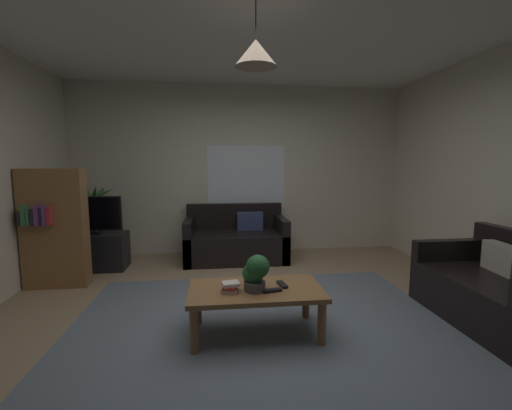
{
  "coord_description": "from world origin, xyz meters",
  "views": [
    {
      "loc": [
        -0.39,
        -3.0,
        1.47
      ],
      "look_at": [
        0.0,
        0.3,
        1.05
      ],
      "focal_mm": 23.66,
      "sensor_mm": 36.0,
      "label": 1
    }
  ],
  "objects": [
    {
      "name": "tv_stand",
      "position": [
        -2.1,
        1.77,
        0.25
      ],
      "size": [
        0.9,
        0.44,
        0.5
      ],
      "primitive_type": "cube",
      "color": "black",
      "rests_on": "ground"
    },
    {
      "name": "ceiling",
      "position": [
        0.0,
        0.0,
        2.72
      ],
      "size": [
        5.3,
        5.04,
        0.02
      ],
      "primitive_type": "cube",
      "color": "white"
    },
    {
      "name": "couch_under_window",
      "position": [
        -0.1,
        2.04,
        0.27
      ],
      "size": [
        1.51,
        0.84,
        0.82
      ],
      "color": "black",
      "rests_on": "ground"
    },
    {
      "name": "floor",
      "position": [
        0.0,
        0.0,
        -0.01
      ],
      "size": [
        5.3,
        5.04,
        0.02
      ],
      "primitive_type": "cube",
      "color": "#9E8466",
      "rests_on": "ground"
    },
    {
      "name": "remote_on_table_1",
      "position": [
        0.06,
        -0.36,
        0.42
      ],
      "size": [
        0.17,
        0.08,
        0.02
      ],
      "primitive_type": "cube",
      "rotation": [
        0.0,
        0.0,
        4.91
      ],
      "color": "black",
      "rests_on": "coffee_table"
    },
    {
      "name": "book_on_table_0",
      "position": [
        -0.29,
        -0.32,
        0.42
      ],
      "size": [
        0.14,
        0.13,
        0.03
      ],
      "primitive_type": "cube",
      "rotation": [
        0.0,
        0.0,
        -0.22
      ],
      "color": "beige",
      "rests_on": "coffee_table"
    },
    {
      "name": "remote_on_table_0",
      "position": [
        0.17,
        -0.23,
        0.42
      ],
      "size": [
        0.08,
        0.17,
        0.02
      ],
      "primitive_type": "cube",
      "rotation": [
        0.0,
        0.0,
        0.18
      ],
      "color": "black",
      "rests_on": "coffee_table"
    },
    {
      "name": "bookshelf_corner",
      "position": [
        -2.28,
        1.13,
        0.71
      ],
      "size": [
        0.7,
        0.31,
        1.4
      ],
      "color": "olive",
      "rests_on": "ground"
    },
    {
      "name": "book_on_table_1",
      "position": [
        -0.29,
        -0.33,
        0.45
      ],
      "size": [
        0.13,
        0.13,
        0.02
      ],
      "primitive_type": "cube",
      "rotation": [
        0.0,
        0.0,
        -0.28
      ],
      "color": "#B22D2D",
      "rests_on": "coffee_table"
    },
    {
      "name": "window_pane",
      "position": [
        0.1,
        2.52,
        1.23
      ],
      "size": [
        1.26,
        0.01,
        1.04
      ],
      "primitive_type": "cube",
      "color": "white"
    },
    {
      "name": "rug",
      "position": [
        0.0,
        -0.2,
        0.0
      ],
      "size": [
        3.44,
        2.77,
        0.01
      ],
      "primitive_type": "cube",
      "color": "slate",
      "rests_on": "ground"
    },
    {
      "name": "potted_palm_corner",
      "position": [
        -2.28,
        2.3,
        0.55
      ],
      "size": [
        0.74,
        0.83,
        1.24
      ],
      "color": "#B77051",
      "rests_on": "ground"
    },
    {
      "name": "book_on_table_2",
      "position": [
        -0.28,
        -0.32,
        0.47
      ],
      "size": [
        0.15,
        0.13,
        0.03
      ],
      "primitive_type": "cube",
      "rotation": [
        0.0,
        0.0,
        0.17
      ],
      "color": "beige",
      "rests_on": "coffee_table"
    },
    {
      "name": "potted_plant_on_table",
      "position": [
        -0.08,
        -0.31,
        0.56
      ],
      "size": [
        0.22,
        0.22,
        0.31
      ],
      "color": "#4C4C51",
      "rests_on": "coffee_table"
    },
    {
      "name": "wall_back",
      "position": [
        0.0,
        2.55,
        1.35
      ],
      "size": [
        5.42,
        0.06,
        2.71
      ],
      "primitive_type": "cube",
      "color": "beige",
      "rests_on": "ground"
    },
    {
      "name": "coffee_table",
      "position": [
        -0.07,
        -0.26,
        0.34
      ],
      "size": [
        1.13,
        0.61,
        0.41
      ],
      "color": "olive",
      "rests_on": "ground"
    },
    {
      "name": "pendant_lamp",
      "position": [
        -0.07,
        -0.26,
        2.32
      ],
      "size": [
        0.34,
        0.34,
        0.49
      ],
      "color": "black"
    },
    {
      "name": "tv",
      "position": [
        -2.1,
        1.75,
        0.76
      ],
      "size": [
        0.83,
        0.16,
        0.52
      ],
      "color": "black",
      "rests_on": "tv_stand"
    },
    {
      "name": "couch_right_side",
      "position": [
        2.17,
        -0.32,
        0.28
      ],
      "size": [
        0.84,
        1.35,
        0.82
      ],
      "rotation": [
        0.0,
        0.0,
        -1.57
      ],
      "color": "black",
      "rests_on": "ground"
    }
  ]
}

